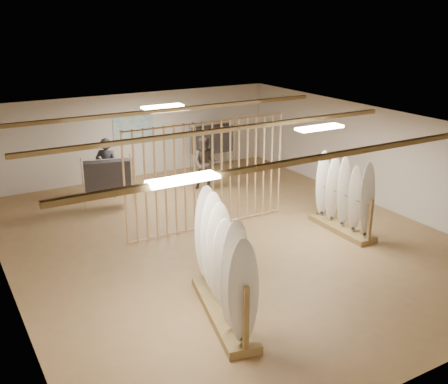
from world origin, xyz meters
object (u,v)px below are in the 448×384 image
rack_left (223,280)px  shopper_a (107,164)px  shopper_b (206,160)px  rack_right (343,207)px  clothing_rack_b (212,139)px  clothing_rack_a (107,175)px

rack_left → shopper_a: rack_left is taller
shopper_b → rack_right: bearing=-37.5°
clothing_rack_b → shopper_a: shopper_a is taller
clothing_rack_b → shopper_b: (-1.31, -1.93, -0.11)m
clothing_rack_a → clothing_rack_b: size_ratio=0.89×
rack_right → shopper_b: bearing=108.9°
rack_right → shopper_b: 4.82m
rack_right → clothing_rack_a: bearing=135.8°
clothing_rack_a → shopper_b: shopper_b is taller
rack_right → clothing_rack_b: rack_right is taller
clothing_rack_a → rack_right: bearing=-32.6°
clothing_rack_a → clothing_rack_b: 4.80m
rack_left → shopper_a: (0.30, 7.45, 0.30)m
rack_right → shopper_b: rack_right is taller
rack_left → clothing_rack_b: size_ratio=1.63×
clothing_rack_b → shopper_a: bearing=-167.0°
clothing_rack_a → clothing_rack_b: clothing_rack_b is taller
clothing_rack_b → shopper_a: (-4.12, -0.98, -0.05)m
rack_right → clothing_rack_a: size_ratio=1.40×
rack_right → clothing_rack_b: 6.53m
shopper_a → shopper_b: 2.97m
rack_left → clothing_rack_a: (0.02, 6.55, 0.23)m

